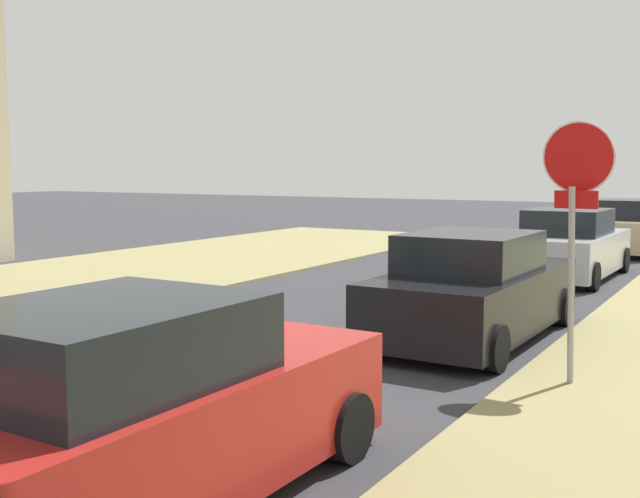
# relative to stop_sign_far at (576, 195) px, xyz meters

# --- Properties ---
(stop_sign_far) EXTENTS (0.81, 0.38, 2.96)m
(stop_sign_far) POSITION_rel_stop_sign_far_xyz_m (0.00, 0.00, 0.00)
(stop_sign_far) COLOR #9EA0A5
(stop_sign_far) RESTS_ON grass_verge_right
(parked_sedan_red) EXTENTS (2.01, 4.43, 1.57)m
(parked_sedan_red) POSITION_rel_stop_sign_far_xyz_m (-2.02, -4.93, -1.46)
(parked_sedan_red) COLOR red
(parked_sedan_red) RESTS_ON ground
(parked_sedan_black) EXTENTS (2.01, 4.43, 1.57)m
(parked_sedan_black) POSITION_rel_stop_sign_far_xyz_m (-1.78, 1.79, -1.46)
(parked_sedan_black) COLOR black
(parked_sedan_black) RESTS_ON ground
(parked_sedan_silver) EXTENTS (2.01, 4.43, 1.57)m
(parked_sedan_silver) POSITION_rel_stop_sign_far_xyz_m (-2.00, 8.87, -1.46)
(parked_sedan_silver) COLOR #BCBCC1
(parked_sedan_silver) RESTS_ON ground
(parked_sedan_tan) EXTENTS (2.01, 4.43, 1.57)m
(parked_sedan_tan) POSITION_rel_stop_sign_far_xyz_m (-1.76, 15.06, -1.46)
(parked_sedan_tan) COLOR tan
(parked_sedan_tan) RESTS_ON ground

